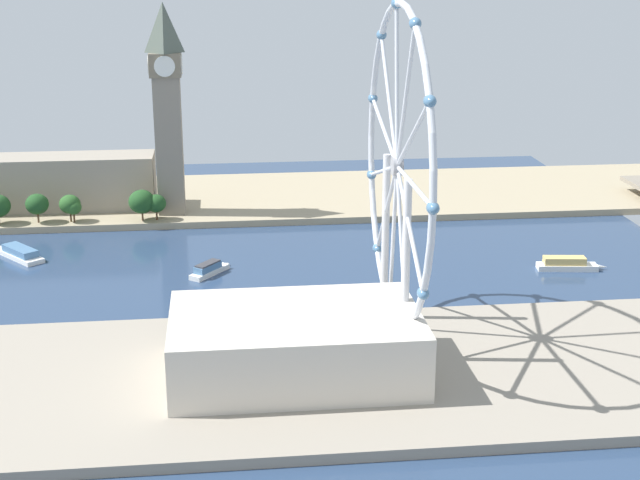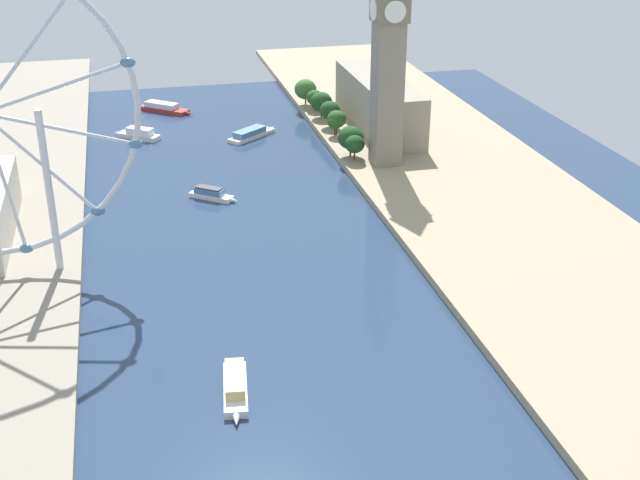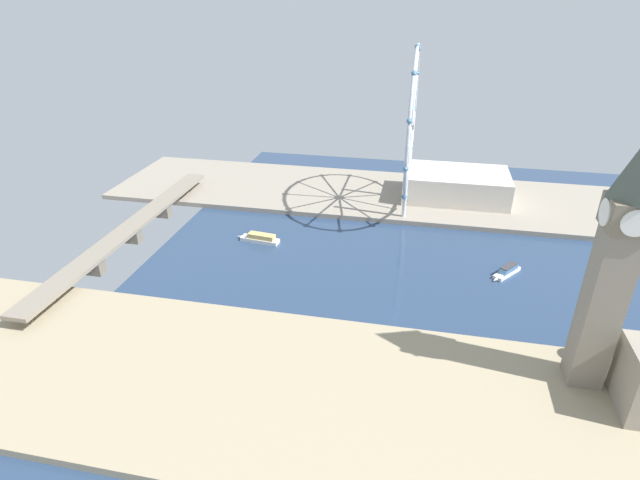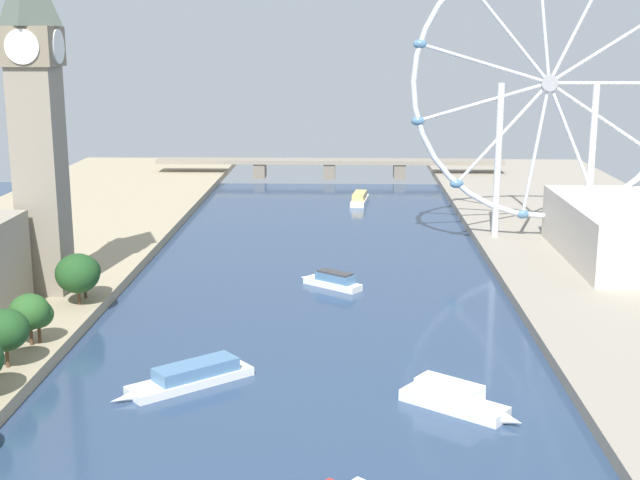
{
  "view_description": "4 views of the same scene",
  "coord_description": "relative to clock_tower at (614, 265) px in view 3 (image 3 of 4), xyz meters",
  "views": [
    {
      "loc": [
        338.16,
        0.96,
        117.07
      ],
      "look_at": [
        -4.75,
        39.1,
        8.88
      ],
      "focal_mm": 52.07,
      "sensor_mm": 36.0,
      "label": 1
    },
    {
      "loc": [
        36.14,
        316.0,
        129.54
      ],
      "look_at": [
        -20.29,
        78.19,
        15.92
      ],
      "focal_mm": 47.56,
      "sensor_mm": 36.0,
      "label": 2
    },
    {
      "loc": [
        -235.47,
        44.01,
        133.81
      ],
      "look_at": [
        -4.58,
        92.33,
        14.92
      ],
      "focal_mm": 28.52,
      "sensor_mm": 36.0,
      "label": 3
    },
    {
      "loc": [
        9.76,
        -251.11,
        71.11
      ],
      "look_at": [
        0.81,
        25.74,
        7.4
      ],
      "focal_mm": 48.85,
      "sensor_mm": 36.0,
      "label": 4
    }
  ],
  "objects": [
    {
      "name": "ground_plane",
      "position": [
        73.19,
        20.9,
        -51.25
      ],
      "size": [
        370.71,
        370.71,
        0.0
      ],
      "primitive_type": "plane",
      "color": "navy"
    },
    {
      "name": "riverbank_left",
      "position": [
        -27.17,
        20.9,
        -49.75
      ],
      "size": [
        90.0,
        520.0,
        3.0
      ],
      "primitive_type": "cube",
      "color": "tan",
      "rests_on": "ground_plane"
    },
    {
      "name": "riverbank_right",
      "position": [
        173.54,
        20.9,
        -49.75
      ],
      "size": [
        90.0,
        520.0,
        3.0
      ],
      "primitive_type": "cube",
      "color": "gray",
      "rests_on": "ground_plane"
    },
    {
      "name": "clock_tower",
      "position": [
        0.0,
        0.0,
        0.0
      ],
      "size": [
        14.6,
        14.6,
        93.04
      ],
      "color": "gray",
      "rests_on": "riverbank_left"
    },
    {
      "name": "ferris_wheel",
      "position": [
        151.46,
        73.38,
        4.78
      ],
      "size": [
        95.79,
        3.2,
        101.21
      ],
      "color": "silver",
      "rests_on": "riverbank_right"
    },
    {
      "name": "riverside_hall",
      "position": [
        174.47,
        41.34,
        -39.14
      ],
      "size": [
        44.16,
        69.29,
        18.22
      ],
      "primitive_type": "cube",
      "color": "beige",
      "rests_on": "riverbank_right"
    },
    {
      "name": "river_bridge",
      "position": [
        73.19,
        226.05,
        -43.73
      ],
      "size": [
        182.71,
        12.6,
        9.77
      ],
      "color": "gray",
      "rests_on": "ground_plane"
    },
    {
      "name": "tour_boat_1",
      "position": [
        88.39,
        153.02,
        -49.1
      ],
      "size": [
        8.83,
        26.91,
        5.05
      ],
      "rotation": [
        0.0,
        0.0,
        1.45
      ],
      "color": "white",
      "rests_on": "ground_plane"
    },
    {
      "name": "tour_boat_2",
      "position": [
        78.68,
        16.86,
        -49.26
      ],
      "size": [
        19.36,
        16.06,
        4.85
      ],
      "rotation": [
        0.0,
        0.0,
        2.48
      ],
      "color": "white",
      "rests_on": "ground_plane"
    }
  ]
}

